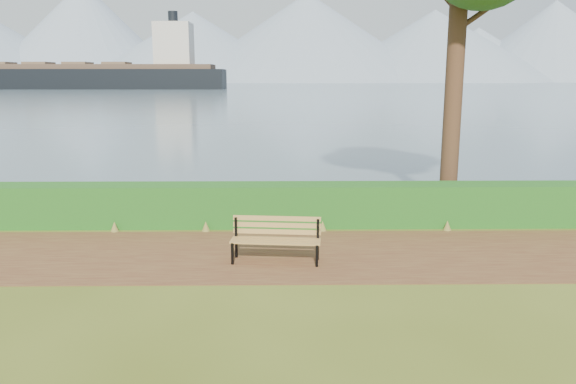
{
  "coord_description": "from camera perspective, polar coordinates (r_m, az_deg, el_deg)",
  "views": [
    {
      "loc": [
        0.63,
        -10.49,
        3.5
      ],
      "look_at": [
        0.79,
        1.2,
        1.1
      ],
      "focal_mm": 35.0,
      "sensor_mm": 36.0,
      "label": 1
    }
  ],
  "objects": [
    {
      "name": "ground",
      "position": [
        11.08,
        -4.03,
        -6.85
      ],
      "size": [
        140.0,
        140.0,
        0.0
      ],
      "primitive_type": "plane",
      "color": "#4A5418",
      "rests_on": "ground"
    },
    {
      "name": "bench",
      "position": [
        10.83,
        -1.22,
        -4.51
      ],
      "size": [
        1.76,
        0.67,
        0.86
      ],
      "rotation": [
        0.0,
        0.0,
        -0.1
      ],
      "color": "black",
      "rests_on": "ground"
    },
    {
      "name": "mountains",
      "position": [
        417.36,
        -2.18,
        14.92
      ],
      "size": [
        585.0,
        190.0,
        70.0
      ],
      "color": "#798BA2",
      "rests_on": "ground"
    },
    {
      "name": "path",
      "position": [
        11.36,
        -3.94,
        -6.35
      ],
      "size": [
        40.0,
        3.4,
        0.01
      ],
      "primitive_type": "cube",
      "color": "#532B1C",
      "rests_on": "ground"
    },
    {
      "name": "cargo_ship",
      "position": [
        176.36,
        -18.75,
        11.04
      ],
      "size": [
        79.89,
        13.63,
        24.2
      ],
      "rotation": [
        0.0,
        0.0,
        -0.01
      ],
      "color": "black",
      "rests_on": "ground"
    },
    {
      "name": "water",
      "position": [
        270.51,
        -0.91,
        10.87
      ],
      "size": [
        700.0,
        510.0,
        0.0
      ],
      "primitive_type": "cube",
      "color": "#4B6278",
      "rests_on": "ground"
    },
    {
      "name": "hedge",
      "position": [
        13.45,
        -3.44,
        -1.31
      ],
      "size": [
        32.0,
        0.85,
        1.0
      ],
      "primitive_type": "cube",
      "color": "#164D16",
      "rests_on": "ground"
    }
  ]
}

